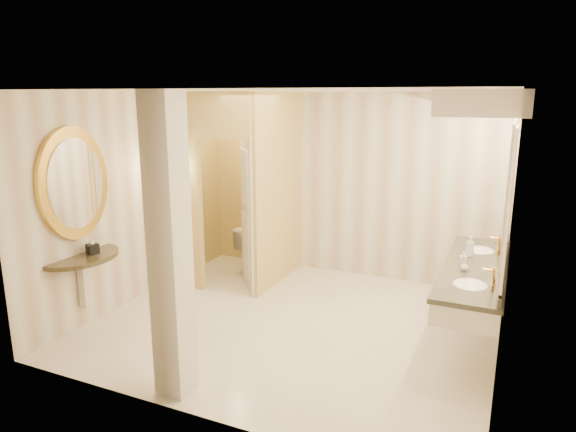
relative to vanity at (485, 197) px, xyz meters
name	(u,v)px	position (x,y,z in m)	size (l,w,h in m)	color
floor	(294,323)	(-1.98, -0.40, -1.63)	(4.50, 4.50, 0.00)	#F0E7CF
ceiling	(295,91)	(-1.98, -0.40, 1.07)	(4.50, 4.50, 0.00)	white
wall_back	(348,185)	(-1.98, 1.60, -0.28)	(4.50, 0.02, 2.70)	beige
wall_front	(193,265)	(-1.98, -2.40, -0.28)	(4.50, 0.02, 2.70)	beige
wall_left	(137,197)	(-4.23, -0.40, -0.28)	(0.02, 4.00, 2.70)	beige
wall_right	(509,235)	(0.27, -0.40, -0.28)	(0.02, 4.00, 2.70)	beige
toilet_closet	(247,189)	(-3.11, 0.56, -0.24)	(1.50, 1.55, 2.70)	#EAD57A
wall_sconce	(176,165)	(-3.90, 0.03, 0.10)	(0.14, 0.14, 0.42)	#D49043
vanity	(485,197)	(0.00, 0.00, 0.00)	(0.75, 2.47, 2.09)	silver
console_shelf	(76,215)	(-4.19, -1.46, -0.29)	(0.97, 0.97, 1.93)	black
pillar	(170,250)	(-2.39, -2.15, -0.28)	(0.28, 0.28, 2.70)	silver
tissue_box	(93,249)	(-4.08, -1.37, -0.70)	(0.12, 0.12, 0.12)	black
toilet	(258,248)	(-3.25, 1.11, -1.27)	(0.40, 0.70, 0.72)	white
soap_bottle_a	(463,258)	(-0.16, -0.04, -0.68)	(0.07, 0.07, 0.15)	beige
soap_bottle_b	(465,266)	(-0.12, -0.24, -0.70)	(0.08, 0.08, 0.11)	silver
soap_bottle_c	(470,247)	(-0.12, 0.29, -0.63)	(0.09, 0.09, 0.24)	#C6B28C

